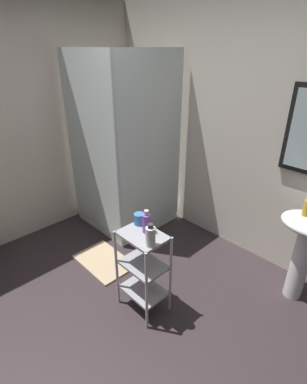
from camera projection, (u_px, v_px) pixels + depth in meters
The scene contains 10 objects.
ground_plane at pixel (102, 344), 2.23m from camera, with size 4.20×4.20×0.02m, color #30262A.
wall_back at pixel (253, 135), 2.81m from camera, with size 4.20×0.14×2.50m.
shower_stall at pixel (125, 190), 3.53m from camera, with size 0.92×0.92×2.00m.
pedestal_sink at pixel (306, 242), 2.41m from camera, with size 0.46×0.37×0.81m.
storage_cart at pixel (143, 266), 2.35m from camera, with size 0.38×0.28×0.74m.
hand_soap_bottle at pixel (307, 207), 2.30m from camera, with size 0.05×0.05×0.16m.
conditioner_bottle_purple at pixel (146, 223), 2.21m from camera, with size 0.06×0.06×0.19m.
lotion_bottle_white at pixel (150, 236), 2.06m from camera, with size 0.07×0.07×0.18m.
rinse_cup at pixel (139, 219), 2.33m from camera, with size 0.08×0.08×0.09m, color #3870B2.
bath_mat at pixel (104, 261), 3.06m from camera, with size 0.60×0.40×0.02m, color tan.
Camera 1 is at (1.33, -0.75, 2.02)m, focal length 27.60 mm.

